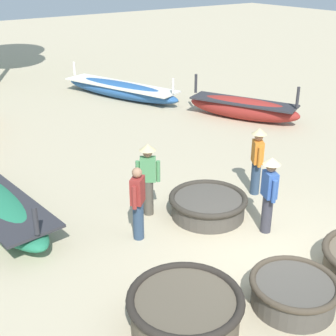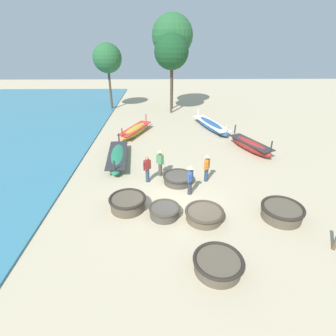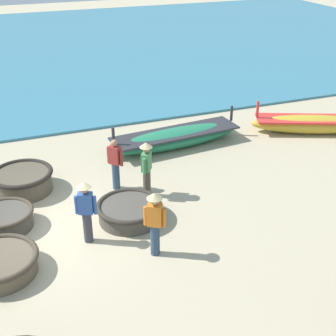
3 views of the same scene
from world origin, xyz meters
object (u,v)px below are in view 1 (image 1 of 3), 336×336
(long_boat_green_hull, at_px, (121,89))
(fisherman_by_coracle, at_px, (138,202))
(coracle_tilted, at_px, (208,205))
(fisherman_standing_left, at_px, (257,157))
(long_boat_ochre_hull, at_px, (243,108))
(coracle_beside_post, at_px, (294,292))
(fisherman_hauling, at_px, (269,190))
(coracle_front_left, at_px, (185,311))
(fisherman_with_hat, at_px, (148,175))

(long_boat_green_hull, distance_m, fisherman_by_coracle, 10.66)
(coracle_tilted, relative_size, fisherman_standing_left, 1.04)
(long_boat_ochre_hull, bearing_deg, fisherman_standing_left, -131.38)
(coracle_tilted, distance_m, long_boat_ochre_hull, 7.09)
(long_boat_green_hull, bearing_deg, coracle_beside_post, -108.43)
(long_boat_green_hull, distance_m, long_boat_ochre_hull, 5.36)
(fisherman_standing_left, bearing_deg, long_boat_green_hull, 79.22)
(long_boat_green_hull, xyz_separation_m, fisherman_hauling, (-2.84, -10.67, 0.62))
(coracle_beside_post, bearing_deg, fisherman_by_coracle, 106.50)
(coracle_beside_post, distance_m, fisherman_hauling, 2.39)
(long_boat_green_hull, height_order, fisherman_hauling, fisherman_hauling)
(fisherman_standing_left, bearing_deg, long_boat_ochre_hull, 48.62)
(fisherman_by_coracle, bearing_deg, fisherman_standing_left, 0.43)
(coracle_tilted, bearing_deg, fisherman_by_coracle, 175.90)
(fisherman_hauling, bearing_deg, long_boat_ochre_hull, 49.39)
(long_boat_ochre_hull, bearing_deg, coracle_front_left, -138.96)
(long_boat_green_hull, xyz_separation_m, fisherman_with_hat, (-4.40, -8.63, 0.62))
(coracle_beside_post, bearing_deg, fisherman_standing_left, 53.25)
(coracle_front_left, xyz_separation_m, fisherman_with_hat, (1.54, 3.29, 0.61))
(fisherman_by_coracle, xyz_separation_m, fisherman_with_hat, (0.72, 0.71, 0.12))
(fisherman_by_coracle, bearing_deg, fisherman_hauling, -30.33)
(long_boat_green_hull, relative_size, fisherman_with_hat, 3.43)
(coracle_front_left, relative_size, fisherman_standing_left, 1.07)
(coracle_tilted, xyz_separation_m, fisherman_with_hat, (-1.02, 0.83, 0.69))
(long_boat_green_hull, xyz_separation_m, fisherman_standing_left, (-1.77, -9.31, 0.62))
(coracle_front_left, relative_size, coracle_beside_post, 1.22)
(fisherman_hauling, xyz_separation_m, fisherman_standing_left, (1.06, 1.36, 0.00))
(coracle_front_left, distance_m, fisherman_hauling, 3.40)
(long_boat_ochre_hull, height_order, fisherman_hauling, fisherman_hauling)
(coracle_front_left, xyz_separation_m, fisherman_hauling, (3.10, 1.25, 0.61))
(coracle_front_left, bearing_deg, fisherman_with_hat, 64.98)
(coracle_beside_post, xyz_separation_m, long_boat_green_hull, (4.17, 12.53, 0.06))
(coracle_tilted, distance_m, fisherman_by_coracle, 1.83)
(fisherman_hauling, height_order, fisherman_with_hat, same)
(coracle_tilted, bearing_deg, fisherman_with_hat, 140.57)
(coracle_front_left, height_order, fisherman_standing_left, fisherman_standing_left)
(long_boat_green_hull, relative_size, fisherman_by_coracle, 3.65)
(coracle_beside_post, height_order, long_boat_ochre_hull, long_boat_ochre_hull)
(coracle_front_left, xyz_separation_m, fisherman_by_coracle, (0.82, 2.58, 0.49))
(fisherman_with_hat, distance_m, fisherman_standing_left, 2.72)
(long_boat_green_hull, height_order, fisherman_standing_left, fisherman_standing_left)
(coracle_front_left, distance_m, coracle_tilted, 3.54)
(coracle_beside_post, height_order, fisherman_by_coracle, fisherman_by_coracle)
(long_boat_ochre_hull, height_order, fisherman_by_coracle, fisherman_by_coracle)
(long_boat_green_hull, height_order, fisherman_with_hat, fisherman_with_hat)
(coracle_beside_post, bearing_deg, long_boat_ochre_hull, 50.51)
(fisherman_by_coracle, bearing_deg, coracle_beside_post, -73.50)
(coracle_front_left, xyz_separation_m, long_boat_ochre_hull, (8.01, 6.97, 0.05))
(coracle_front_left, height_order, fisherman_hauling, fisherman_hauling)
(coracle_tilted, relative_size, fisherman_hauling, 1.04)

